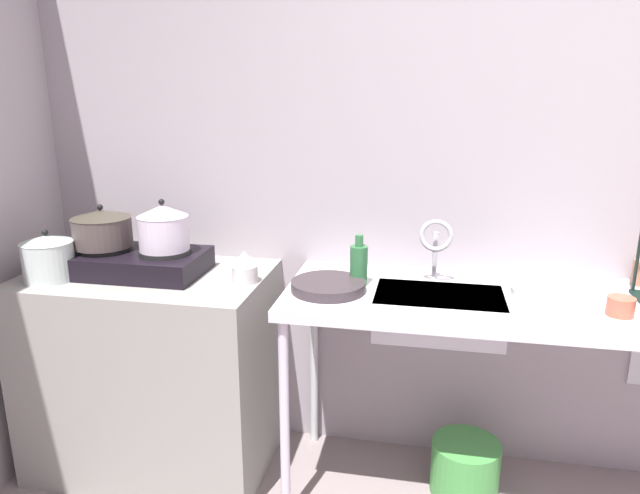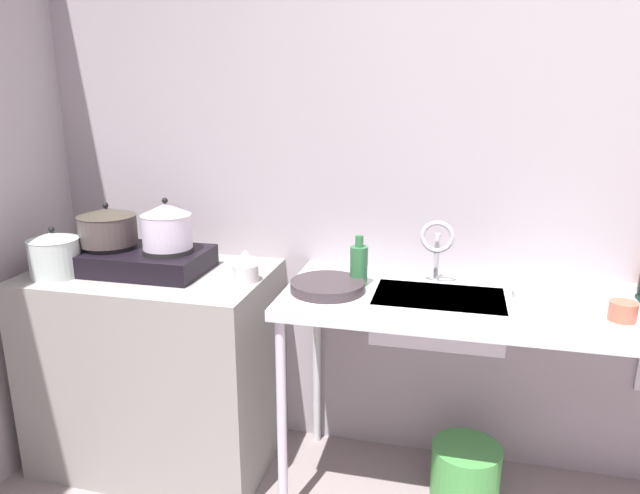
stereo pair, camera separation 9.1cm
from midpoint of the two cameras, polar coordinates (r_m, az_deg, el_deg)
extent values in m
cube|color=#9F959C|center=(2.45, 26.20, 9.29)|extent=(5.31, 0.10, 2.79)
cube|color=gray|center=(2.61, -14.87, -11.41)|extent=(0.98, 0.61, 0.86)
cube|color=silver|center=(2.18, 20.25, -5.54)|extent=(1.69, 0.61, 0.04)
cylinder|color=silver|center=(2.19, -2.58, -17.14)|extent=(0.04, 0.04, 0.82)
cylinder|color=silver|center=(2.63, 0.67, -11.13)|extent=(0.04, 0.04, 0.82)
cube|color=black|center=(2.46, -16.50, -1.28)|extent=(0.56, 0.32, 0.09)
cylinder|color=black|center=(2.52, -19.24, 0.12)|extent=(0.21, 0.21, 0.02)
cylinder|color=black|center=(2.38, -13.80, -0.28)|extent=(0.21, 0.21, 0.02)
cylinder|color=#483C3B|center=(2.50, -19.38, 1.63)|extent=(0.23, 0.23, 0.12)
cone|color=#3F392F|center=(2.48, -19.53, 3.31)|extent=(0.24, 0.24, 0.03)
sphere|color=black|center=(2.48, -19.59, 3.92)|extent=(0.02, 0.02, 0.02)
cylinder|color=silver|center=(2.36, -13.92, 1.52)|extent=(0.20, 0.20, 0.14)
cone|color=silver|center=(2.35, -14.06, 3.67)|extent=(0.20, 0.20, 0.04)
sphere|color=black|center=(2.34, -14.12, 4.49)|extent=(0.02, 0.02, 0.02)
cylinder|color=silver|center=(2.50, -23.93, -0.98)|extent=(0.19, 0.19, 0.15)
cone|color=#B0CCBA|center=(2.48, -24.16, 1.01)|extent=(0.20, 0.20, 0.03)
sphere|color=black|center=(2.47, -24.22, 1.58)|extent=(0.02, 0.02, 0.02)
cylinder|color=beige|center=(2.25, -6.26, -2.58)|extent=(0.10, 0.10, 0.07)
cone|color=beige|center=(2.23, -6.31, -1.02)|extent=(0.10, 0.10, 0.06)
cube|color=silver|center=(2.17, 12.82, -6.67)|extent=(0.47, 0.29, 0.15)
cylinder|color=silver|center=(2.28, 12.64, -1.02)|extent=(0.02, 0.02, 0.19)
torus|color=silver|center=(2.20, 12.75, 0.98)|extent=(0.13, 0.02, 0.13)
cylinder|color=#362D31|center=(2.13, 1.97, -3.92)|extent=(0.28, 0.28, 0.04)
cylinder|color=#BF5841|center=(2.13, 28.99, -5.62)|extent=(0.09, 0.09, 0.06)
cylinder|color=white|center=(2.19, 21.50, -4.56)|extent=(0.14, 0.14, 0.04)
cylinder|color=#2D683B|center=(2.18, 5.07, -1.91)|extent=(0.07, 0.07, 0.15)
cylinder|color=#2D683B|center=(2.16, 5.13, 0.59)|extent=(0.03, 0.03, 0.04)
cylinder|color=#449644|center=(2.54, 15.33, -20.73)|extent=(0.27, 0.27, 0.22)
camera|label=1|loc=(0.05, -88.80, 0.33)|focal=32.17mm
camera|label=2|loc=(0.05, 91.20, -0.33)|focal=32.17mm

